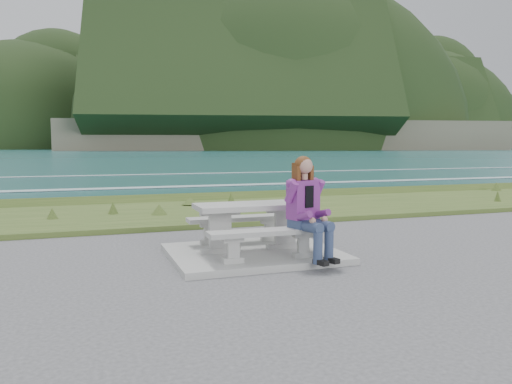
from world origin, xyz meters
The scene contains 9 objects.
concrete_slab centered at (0.00, 0.00, 0.05)m, with size 2.60×2.10×0.10m, color #A2A29D.
picnic_table centered at (0.00, 0.00, 0.68)m, with size 1.80×0.75×0.75m.
bench_landward centered at (0.00, -0.70, 0.45)m, with size 1.80×0.35×0.45m.
bench_seaward centered at (0.00, 0.70, 0.45)m, with size 1.80×0.35×0.45m.
grass_verge centered at (0.00, 5.00, 0.00)m, with size 160.00×4.50×0.22m, color #2E4C1C.
shore_drop centered at (0.00, 7.90, 0.00)m, with size 160.00×0.80×2.20m, color #67614D.
ocean centered at (0.00, 25.09, -1.74)m, with size 1600.00×1600.00×0.09m.
headland_range centered at (190.19, 398.15, 9.96)m, with size 729.83×363.95×229.27m.
seated_woman centered at (0.59, -0.84, 0.65)m, with size 0.62×0.85×1.50m.
Camera 1 is at (-2.51, -7.33, 1.77)m, focal length 35.00 mm.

